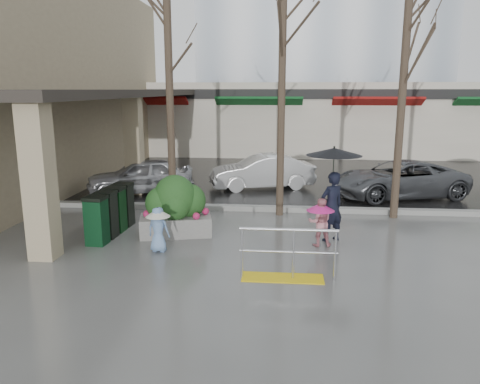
% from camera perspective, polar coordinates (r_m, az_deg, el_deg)
% --- Properties ---
extents(ground, '(120.00, 120.00, 0.00)m').
position_cam_1_polar(ground, '(10.56, -1.92, -7.70)').
color(ground, '#51514F').
rests_on(ground, ground).
extents(street_asphalt, '(120.00, 36.00, 0.01)m').
position_cam_1_polar(street_asphalt, '(32.07, 2.94, 5.88)').
color(street_asphalt, black).
rests_on(street_asphalt, ground).
extents(curb, '(120.00, 0.30, 0.15)m').
position_cam_1_polar(curb, '(14.34, 0.04, -1.95)').
color(curb, gray).
rests_on(curb, ground).
extents(near_building, '(6.00, 18.00, 8.00)m').
position_cam_1_polar(near_building, '(20.58, -25.30, 12.27)').
color(near_building, tan).
rests_on(near_building, ground).
extents(canopy_slab, '(2.80, 18.00, 0.25)m').
position_cam_1_polar(canopy_slab, '(18.84, -13.84, 12.03)').
color(canopy_slab, '#2D2823').
rests_on(canopy_slab, pillar_front).
extents(pillar_front, '(0.55, 0.55, 3.50)m').
position_cam_1_polar(pillar_front, '(10.83, -23.29, 1.39)').
color(pillar_front, tan).
rests_on(pillar_front, ground).
extents(pillar_back, '(0.55, 0.55, 3.50)m').
position_cam_1_polar(pillar_back, '(16.76, -12.79, 5.65)').
color(pillar_back, tan).
rests_on(pillar_back, ground).
extents(storefront_row, '(34.00, 6.74, 4.00)m').
position_cam_1_polar(storefront_row, '(27.86, 6.82, 8.97)').
color(storefront_row, beige).
rests_on(storefront_row, ground).
extents(handrail, '(1.90, 0.50, 1.03)m').
position_cam_1_polar(handrail, '(9.23, 5.63, -8.29)').
color(handrail, yellow).
rests_on(handrail, ground).
extents(tree_west, '(3.20, 3.20, 6.80)m').
position_cam_1_polar(tree_west, '(13.91, -8.79, 18.26)').
color(tree_west, '#382B21').
rests_on(tree_west, ground).
extents(tree_midwest, '(3.20, 3.20, 7.00)m').
position_cam_1_polar(tree_midwest, '(13.54, 5.25, 19.15)').
color(tree_midwest, '#382B21').
rests_on(tree_midwest, ground).
extents(tree_mideast, '(3.20, 3.20, 6.50)m').
position_cam_1_polar(tree_mideast, '(13.89, 19.59, 16.79)').
color(tree_mideast, '#382B21').
rests_on(tree_mideast, ground).
extents(woman, '(1.34, 1.34, 2.33)m').
position_cam_1_polar(woman, '(11.41, 11.24, 1.01)').
color(woman, black).
rests_on(woman, ground).
extents(child_pink, '(0.67, 0.67, 1.15)m').
position_cam_1_polar(child_pink, '(11.16, 9.74, -3.23)').
color(child_pink, '#D4828D').
rests_on(child_pink, ground).
extents(child_blue, '(0.57, 0.57, 1.05)m').
position_cam_1_polar(child_blue, '(10.78, -9.94, -4.02)').
color(child_blue, '#6E92C4').
rests_on(child_blue, ground).
extents(planter, '(1.93, 1.27, 1.55)m').
position_cam_1_polar(planter, '(11.92, -7.85, -1.76)').
color(planter, gray).
rests_on(planter, ground).
extents(news_boxes, '(0.61, 2.12, 1.17)m').
position_cam_1_polar(news_boxes, '(12.33, -15.46, -2.35)').
color(news_boxes, '#0C371B').
rests_on(news_boxes, ground).
extents(car_a, '(3.98, 2.55, 1.26)m').
position_cam_1_polar(car_a, '(16.97, -12.03, 1.94)').
color(car_a, '#ACADB1').
rests_on(car_a, ground).
extents(car_b, '(4.04, 2.35, 1.26)m').
position_cam_1_polar(car_b, '(17.44, 2.69, 2.47)').
color(car_b, silver).
rests_on(car_b, ground).
extents(car_c, '(4.93, 3.23, 1.26)m').
position_cam_1_polar(car_c, '(16.88, 18.81, 1.49)').
color(car_c, '#515458').
rests_on(car_c, ground).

